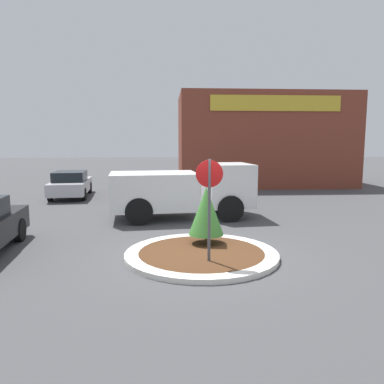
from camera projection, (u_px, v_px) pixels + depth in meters
name	position (u px, v px, depth m)	size (l,w,h in m)	color
ground_plane	(201.00, 257.00, 9.36)	(120.00, 120.00, 0.00)	#474749
traffic_island	(201.00, 254.00, 9.36)	(3.83, 3.83, 0.12)	silver
stop_sign	(209.00, 194.00, 8.45)	(0.62, 0.07, 2.47)	#4C4C51
island_shrub	(206.00, 211.00, 10.03)	(0.95, 0.95, 1.54)	brown
utility_truck	(183.00, 189.00, 14.00)	(5.41, 2.66, 2.03)	white
storefront_building	(262.00, 140.00, 24.96)	(10.99, 6.07, 5.89)	brown
parked_sedan_silver	(71.00, 184.00, 19.40)	(2.14, 4.50, 1.35)	#B7B7BC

